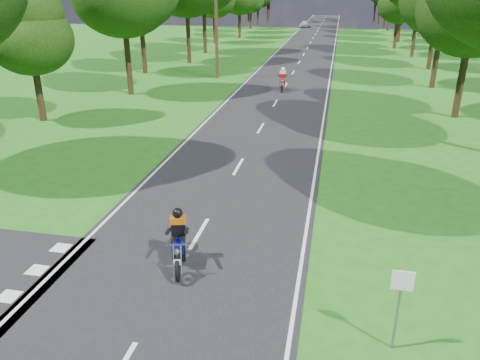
# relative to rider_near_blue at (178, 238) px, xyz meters

# --- Properties ---
(ground) EXTENTS (160.00, 160.00, 0.00)m
(ground) POSITION_rel_rider_near_blue_xyz_m (0.06, -0.22, -0.83)
(ground) COLOR #1B6016
(ground) RESTS_ON ground
(main_road) EXTENTS (7.00, 140.00, 0.02)m
(main_road) POSITION_rel_rider_near_blue_xyz_m (0.06, 49.78, -0.82)
(main_road) COLOR black
(main_road) RESTS_ON ground
(road_markings) EXTENTS (7.40, 140.00, 0.01)m
(road_markings) POSITION_rel_rider_near_blue_xyz_m (-0.08, 47.91, -0.81)
(road_markings) COLOR silver
(road_markings) RESTS_ON main_road
(telegraph_pole) EXTENTS (1.20, 0.26, 8.00)m
(telegraph_pole) POSITION_rel_rider_near_blue_xyz_m (-5.94, 27.78, 3.24)
(telegraph_pole) COLOR #382616
(telegraph_pole) RESTS_ON ground
(road_sign) EXTENTS (0.45, 0.07, 2.00)m
(road_sign) POSITION_rel_rider_near_blue_xyz_m (5.56, -2.23, 0.51)
(road_sign) COLOR slate
(road_sign) RESTS_ON ground
(rider_near_blue) EXTENTS (1.16, 2.06, 1.63)m
(rider_near_blue) POSITION_rel_rider_near_blue_xyz_m (0.00, 0.00, 0.00)
(rider_near_blue) COLOR #0D0F91
(rider_near_blue) RESTS_ON main_road
(rider_far_red) EXTENTS (0.82, 2.04, 1.66)m
(rider_far_red) POSITION_rel_rider_near_blue_xyz_m (0.02, 23.91, 0.02)
(rider_far_red) COLOR #B21C0D
(rider_far_red) RESTS_ON main_road
(distant_car) EXTENTS (2.37, 4.10, 1.31)m
(distant_car) POSITION_rel_rider_near_blue_xyz_m (-2.54, 80.19, -0.16)
(distant_car) COLOR silver
(distant_car) RESTS_ON main_road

